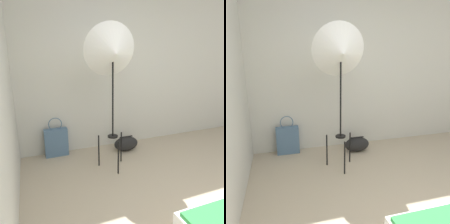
# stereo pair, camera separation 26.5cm
# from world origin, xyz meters

# --- Properties ---
(wall_back) EXTENTS (8.00, 0.05, 2.60)m
(wall_back) POSITION_xyz_m (0.00, 2.48, 1.30)
(wall_back) COLOR beige
(wall_back) RESTS_ON ground_plane
(photo_umbrella) EXTENTS (0.69, 0.40, 1.94)m
(photo_umbrella) POSITION_xyz_m (-0.45, 1.71, 1.56)
(photo_umbrella) COLOR black
(photo_umbrella) RESTS_ON ground_plane
(tote_bag) EXTENTS (0.35, 0.12, 0.62)m
(tote_bag) POSITION_xyz_m (-1.14, 2.35, 0.23)
(tote_bag) COLOR slate
(tote_bag) RESTS_ON ground_plane
(duffel_bag) EXTENTS (0.41, 0.23, 0.24)m
(duffel_bag) POSITION_xyz_m (-0.05, 2.13, 0.12)
(duffel_bag) COLOR black
(duffel_bag) RESTS_ON ground_plane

